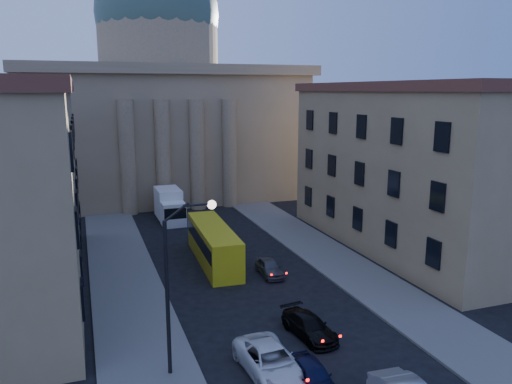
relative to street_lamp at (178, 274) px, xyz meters
The scene contains 12 objects.
sidewalk_left 11.38m from the street_lamp, 98.71° to the left, with size 5.00×60.00×0.15m, color #635F5A.
sidewalk_right 19.14m from the street_lamp, 32.88° to the left, with size 5.00×60.00×0.15m, color #635F5A.
church 48.43m from the street_lamp, 81.65° to the left, with size 68.02×28.76×36.60m.
building_right 27.84m from the street_lamp, 30.29° to the left, with size 11.60×26.60×14.70m.
street_lamp is the anchor object (origin of this frame).
car_left_near 8.09m from the street_lamp, 30.37° to the right, with size 1.53×3.80×1.30m, color black.
car_left_mid 6.42m from the street_lamp, 21.39° to the right, with size 2.46×5.33×1.48m, color white.
car_right_mid 9.16m from the street_lamp, ahead, with size 1.76×4.32×1.25m, color black.
car_right_far 15.19m from the street_lamp, 50.98° to the left, with size 1.49×3.70×1.26m, color #45464A.
car_right_distant 25.02m from the street_lamp, 71.57° to the left, with size 1.31×3.76×1.24m, color black.
city_bus 17.02m from the street_lamp, 69.51° to the left, with size 2.99×10.91×3.05m.
box_truck 30.62m from the street_lamp, 81.06° to the left, with size 2.53×6.28×3.44m.
Camera 1 is at (-11.00, -14.76, 14.01)m, focal length 35.00 mm.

